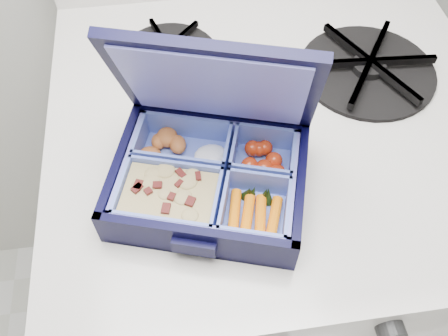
{
  "coord_description": "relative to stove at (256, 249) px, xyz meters",
  "views": [
    {
      "loc": [
        -0.78,
        1.21,
        1.44
      ],
      "look_at": [
        -0.73,
        1.53,
        0.99
      ],
      "focal_mm": 38.0,
      "sensor_mm": 36.0,
      "label": 1
    }
  ],
  "objects": [
    {
      "name": "fork",
      "position": [
        -0.1,
        0.02,
        0.48
      ],
      "size": [
        0.08,
        0.16,
        0.01
      ],
      "primitive_type": null,
      "rotation": [
        0.0,
        0.0,
        -0.39
      ],
      "color": "silver",
      "rests_on": "stove"
    },
    {
      "name": "burner_grate_rear",
      "position": [
        -0.14,
        0.11,
        0.49
      ],
      "size": [
        0.18,
        0.18,
        0.02
      ],
      "primitive_type": "cylinder",
      "rotation": [
        0.0,
        0.0,
        -0.22
      ],
      "color": "black",
      "rests_on": "stove"
    },
    {
      "name": "stove",
      "position": [
        0.0,
        0.0,
        0.0
      ],
      "size": [
        0.64,
        0.64,
        0.95
      ],
      "primitive_type": null,
      "color": "silver",
      "rests_on": "floor"
    },
    {
      "name": "burner_grate",
      "position": [
        0.15,
        0.04,
        0.49
      ],
      "size": [
        0.21,
        0.21,
        0.03
      ],
      "primitive_type": "cylinder",
      "rotation": [
        0.0,
        0.0,
        -0.07
      ],
      "color": "black",
      "rests_on": "stove"
    },
    {
      "name": "bento_box",
      "position": [
        -0.11,
        -0.14,
        0.5
      ],
      "size": [
        0.26,
        0.23,
        0.05
      ],
      "primitive_type": null,
      "rotation": [
        0.0,
        0.0,
        -0.3
      ],
      "color": "black",
      "rests_on": "stove"
    }
  ]
}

